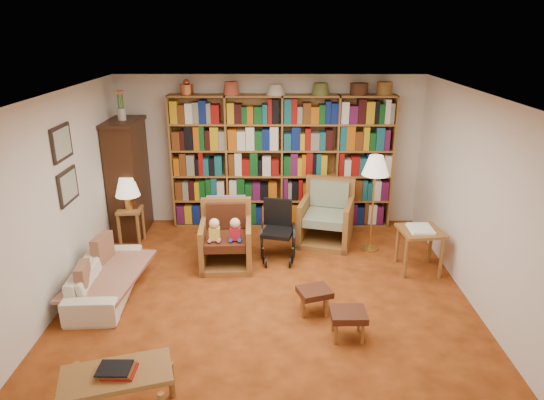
{
  "coord_description": "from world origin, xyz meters",
  "views": [
    {
      "loc": [
        0.08,
        -5.38,
        3.23
      ],
      "look_at": [
        0.05,
        0.6,
        1.07
      ],
      "focal_mm": 32.0,
      "sensor_mm": 36.0,
      "label": 1
    }
  ],
  "objects_px": {
    "sofa": "(106,278)",
    "footstool_b": "(348,316)",
    "armchair_sage": "(325,218)",
    "footstool_a": "(314,293)",
    "side_table_lamp": "(131,219)",
    "floor_lamp": "(376,169)",
    "side_table_papers": "(420,236)",
    "coffee_table": "(117,378)",
    "armchair_leather": "(227,238)",
    "wheelchair": "(278,232)"
  },
  "relations": [
    {
      "from": "side_table_lamp",
      "to": "armchair_sage",
      "type": "height_order",
      "value": "armchair_sage"
    },
    {
      "from": "side_table_papers",
      "to": "armchair_sage",
      "type": "bearing_deg",
      "value": 139.79
    },
    {
      "from": "armchair_sage",
      "to": "footstool_b",
      "type": "xyz_separation_m",
      "value": [
        -0.0,
        -2.58,
        -0.1
      ]
    },
    {
      "from": "side_table_papers",
      "to": "coffee_table",
      "type": "height_order",
      "value": "side_table_papers"
    },
    {
      "from": "footstool_a",
      "to": "coffee_table",
      "type": "relative_size",
      "value": 0.44
    },
    {
      "from": "sofa",
      "to": "side_table_lamp",
      "type": "height_order",
      "value": "side_table_lamp"
    },
    {
      "from": "floor_lamp",
      "to": "sofa",
      "type": "bearing_deg",
      "value": -159.96
    },
    {
      "from": "coffee_table",
      "to": "wheelchair",
      "type": "bearing_deg",
      "value": 65.33
    },
    {
      "from": "armchair_sage",
      "to": "footstool_a",
      "type": "xyz_separation_m",
      "value": [
        -0.33,
        -2.09,
        -0.12
      ]
    },
    {
      "from": "wheelchair",
      "to": "floor_lamp",
      "type": "relative_size",
      "value": 0.58
    },
    {
      "from": "footstool_a",
      "to": "footstool_b",
      "type": "distance_m",
      "value": 0.59
    },
    {
      "from": "armchair_leather",
      "to": "floor_lamp",
      "type": "relative_size",
      "value": 0.62
    },
    {
      "from": "footstool_a",
      "to": "wheelchair",
      "type": "bearing_deg",
      "value": 105.9
    },
    {
      "from": "armchair_sage",
      "to": "footstool_a",
      "type": "distance_m",
      "value": 2.12
    },
    {
      "from": "side_table_lamp",
      "to": "wheelchair",
      "type": "relative_size",
      "value": 0.66
    },
    {
      "from": "side_table_papers",
      "to": "coffee_table",
      "type": "relative_size",
      "value": 0.62
    },
    {
      "from": "armchair_sage",
      "to": "armchair_leather",
      "type": "bearing_deg",
      "value": -151.96
    },
    {
      "from": "sofa",
      "to": "armchair_sage",
      "type": "height_order",
      "value": "armchair_sage"
    },
    {
      "from": "side_table_papers",
      "to": "wheelchair",
      "type": "bearing_deg",
      "value": 168.17
    },
    {
      "from": "wheelchair",
      "to": "footstool_b",
      "type": "height_order",
      "value": "wheelchair"
    },
    {
      "from": "side_table_lamp",
      "to": "footstool_a",
      "type": "distance_m",
      "value": 3.34
    },
    {
      "from": "sofa",
      "to": "side_table_papers",
      "type": "xyz_separation_m",
      "value": [
        4.13,
        0.67,
        0.28
      ]
    },
    {
      "from": "armchair_sage",
      "to": "coffee_table",
      "type": "distance_m",
      "value": 4.26
    },
    {
      "from": "armchair_sage",
      "to": "wheelchair",
      "type": "distance_m",
      "value": 0.96
    },
    {
      "from": "coffee_table",
      "to": "armchair_sage",
      "type": "bearing_deg",
      "value": 59.52
    },
    {
      "from": "floor_lamp",
      "to": "footstool_b",
      "type": "relative_size",
      "value": 3.79
    },
    {
      "from": "armchair_leather",
      "to": "armchair_sage",
      "type": "xyz_separation_m",
      "value": [
        1.48,
        0.79,
        -0.0
      ]
    },
    {
      "from": "sofa",
      "to": "floor_lamp",
      "type": "bearing_deg",
      "value": -73.3
    },
    {
      "from": "sofa",
      "to": "side_table_lamp",
      "type": "xyz_separation_m",
      "value": [
        -0.1,
        1.54,
        0.18
      ]
    },
    {
      "from": "footstool_b",
      "to": "coffee_table",
      "type": "relative_size",
      "value": 0.38
    },
    {
      "from": "side_table_lamp",
      "to": "armchair_leather",
      "type": "height_order",
      "value": "armchair_leather"
    },
    {
      "from": "sofa",
      "to": "wheelchair",
      "type": "distance_m",
      "value": 2.44
    },
    {
      "from": "side_table_lamp",
      "to": "floor_lamp",
      "type": "xyz_separation_m",
      "value": [
        3.69,
        -0.23,
        0.87
      ]
    },
    {
      "from": "side_table_lamp",
      "to": "coffee_table",
      "type": "xyz_separation_m",
      "value": [
        0.87,
        -3.53,
        -0.05
      ]
    },
    {
      "from": "footstool_a",
      "to": "footstool_b",
      "type": "xyz_separation_m",
      "value": [
        0.33,
        -0.49,
        0.01
      ]
    },
    {
      "from": "footstool_b",
      "to": "coffee_table",
      "type": "xyz_separation_m",
      "value": [
        -2.16,
        -1.09,
        0.09
      ]
    },
    {
      "from": "armchair_leather",
      "to": "coffee_table",
      "type": "bearing_deg",
      "value": -103.29
    },
    {
      "from": "wheelchair",
      "to": "coffee_table",
      "type": "relative_size",
      "value": 0.84
    },
    {
      "from": "wheelchair",
      "to": "coffee_table",
      "type": "bearing_deg",
      "value": -114.67
    },
    {
      "from": "footstool_a",
      "to": "coffee_table",
      "type": "height_order",
      "value": "coffee_table"
    },
    {
      "from": "floor_lamp",
      "to": "footstool_a",
      "type": "bearing_deg",
      "value": -119.72
    },
    {
      "from": "side_table_papers",
      "to": "footstool_b",
      "type": "xyz_separation_m",
      "value": [
        -1.2,
        -1.57,
        -0.25
      ]
    },
    {
      "from": "sofa",
      "to": "footstool_b",
      "type": "relative_size",
      "value": 4.02
    },
    {
      "from": "side_table_lamp",
      "to": "armchair_leather",
      "type": "xyz_separation_m",
      "value": [
        1.55,
        -0.65,
        -0.03
      ]
    },
    {
      "from": "armchair_sage",
      "to": "footstool_a",
      "type": "relative_size",
      "value": 2.22
    },
    {
      "from": "coffee_table",
      "to": "floor_lamp",
      "type": "bearing_deg",
      "value": 49.55
    },
    {
      "from": "armchair_leather",
      "to": "floor_lamp",
      "type": "bearing_deg",
      "value": 11.08
    },
    {
      "from": "side_table_lamp",
      "to": "wheelchair",
      "type": "bearing_deg",
      "value": -11.48
    },
    {
      "from": "wheelchair",
      "to": "footstool_b",
      "type": "bearing_deg",
      "value": -69.21
    },
    {
      "from": "side_table_lamp",
      "to": "wheelchair",
      "type": "xyz_separation_m",
      "value": [
        2.28,
        -0.46,
        -0.02
      ]
    }
  ]
}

